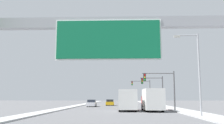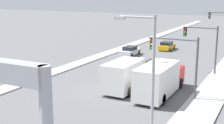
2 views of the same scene
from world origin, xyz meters
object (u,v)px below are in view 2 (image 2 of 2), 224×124
truck_box_secondary (126,75)px  street_lamp_right (148,76)px  traffic_light_mid_block (205,41)px  truck_box_primary (160,79)px  car_far_center (154,67)px  car_near_right (130,51)px  car_near_center (167,46)px  traffic_light_near_intersection (180,56)px

truck_box_secondary → street_lamp_right: bearing=-59.8°
street_lamp_right → traffic_light_mid_block: bearing=93.1°
truck_box_primary → street_lamp_right: bearing=-74.6°
car_far_center → car_near_right: bearing=129.0°
car_far_center → car_near_center: (-3.50, 16.04, -0.04)m
car_far_center → traffic_light_near_intersection: traffic_light_near_intersection is taller
street_lamp_right → car_near_right: bearing=116.1°
car_far_center → truck_box_secondary: size_ratio=0.65×
car_near_center → car_near_right: (-3.50, -7.39, 0.01)m
car_far_center → car_near_center: 16.42m
traffic_light_near_intersection → car_far_center: bearing=124.4°
car_far_center → traffic_light_near_intersection: bearing=-55.6°
car_near_right → traffic_light_mid_block: size_ratio=0.78×
car_far_center → truck_box_secondary: (-0.00, -7.75, 0.82)m
car_far_center → truck_box_primary: size_ratio=0.55×
car_near_right → traffic_light_mid_block: bearing=-26.7°
traffic_light_near_intersection → street_lamp_right: size_ratio=0.68×
truck_box_secondary → street_lamp_right: 13.44m
car_far_center → traffic_light_mid_block: traffic_light_mid_block is taller
car_near_right → truck_box_secondary: bearing=-66.9°
car_far_center → car_near_center: car_far_center is taller
car_far_center → car_near_right: 11.13m
traffic_light_near_intersection → traffic_light_mid_block: bearing=88.8°
traffic_light_near_intersection → traffic_light_mid_block: size_ratio=0.98×
car_near_right → street_lamp_right: (13.55, -27.64, 4.22)m
car_near_center → truck_box_primary: truck_box_primary is taller
car_near_right → truck_box_secondary: size_ratio=0.64×
car_near_right → street_lamp_right: 31.07m
car_near_center → truck_box_primary: bearing=-73.7°
traffic_light_near_intersection → street_lamp_right: (1.36, -11.41, 1.03)m
traffic_light_near_intersection → traffic_light_mid_block: 10.00m
car_far_center → truck_box_secondary: 7.79m
car_near_center → traffic_light_mid_block: traffic_light_mid_block is taller
car_near_center → car_near_right: bearing=-115.3°
truck_box_primary → truck_box_secondary: truck_box_primary is taller
car_far_center → traffic_light_mid_block: size_ratio=0.80×
truck_box_primary → traffic_light_near_intersection: size_ratio=1.48×
truck_box_secondary → car_near_right: bearing=113.1°
truck_box_secondary → traffic_light_near_intersection: traffic_light_near_intersection is taller
car_near_center → truck_box_secondary: 24.06m
truck_box_primary → car_far_center: bearing=113.9°
car_near_center → truck_box_secondary: bearing=-81.6°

